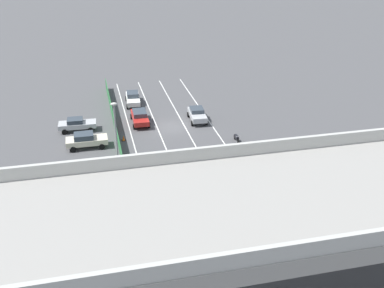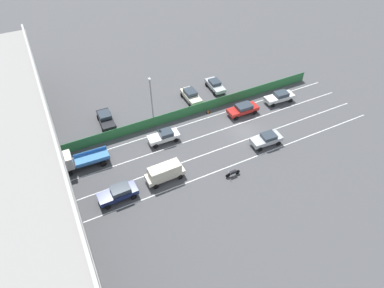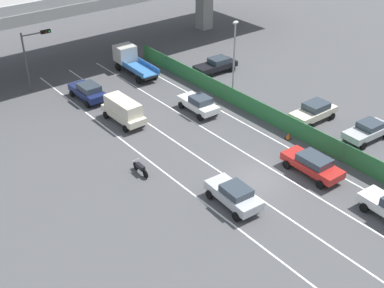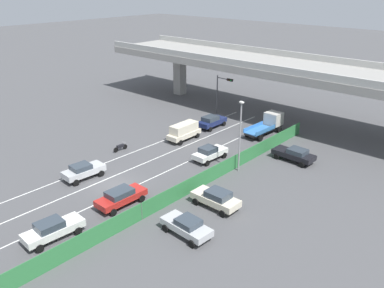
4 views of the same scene
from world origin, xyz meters
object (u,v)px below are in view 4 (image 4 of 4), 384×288
object	(u,v)px
flatbed_truck_blue	(269,123)
parked_sedan_dark	(294,154)
car_sedan_silver	(83,170)
motorcycle	(120,147)
car_sedan_white	(210,153)
parked_wagon_silver	(187,226)
traffic_cone	(176,193)
street_lamp	(240,130)
car_sedan_navy	(212,121)
car_sedan_red	(121,196)
car_van_cream	(184,131)
parked_sedan_cream	(216,198)
traffic_light	(222,88)
car_hatchback_white	(52,229)

from	to	relation	value
flatbed_truck_blue	parked_sedan_dark	size ratio (longest dim) A/B	1.32
car_sedan_silver	flatbed_truck_blue	distance (m)	24.87
car_sedan_silver	motorcycle	world-z (taller)	car_sedan_silver
car_sedan_white	parked_wagon_silver	distance (m)	14.50
traffic_cone	street_lamp	bearing A→B (deg)	81.49
car_sedan_navy	car_sedan_red	size ratio (longest dim) A/B	0.95
car_sedan_navy	traffic_cone	size ratio (longest dim) A/B	7.89
car_sedan_white	car_sedan_navy	size ratio (longest dim) A/B	0.97
car_sedan_white	car_van_cream	size ratio (longest dim) A/B	0.91
car_sedan_red	motorcycle	bearing A→B (deg)	141.54
car_sedan_silver	car_sedan_red	distance (m)	7.02
car_sedan_red	car_van_cream	distance (m)	16.70
motorcycle	parked_sedan_cream	world-z (taller)	parked_sedan_cream
car_van_cream	traffic_light	size ratio (longest dim) A/B	0.82
car_van_cream	motorcycle	bearing A→B (deg)	-113.01
car_sedan_white	car_sedan_silver	size ratio (longest dim) A/B	1.01
car_sedan_white	parked_sedan_dark	world-z (taller)	car_sedan_white
car_sedan_red	motorcycle	world-z (taller)	car_sedan_red
car_hatchback_white	traffic_light	world-z (taller)	traffic_light
car_sedan_white	car_sedan_red	world-z (taller)	car_sedan_white
parked_wagon_silver	traffic_cone	size ratio (longest dim) A/B	7.75
car_sedan_red	parked_wagon_silver	bearing A→B (deg)	4.23
car_van_cream	parked_sedan_cream	world-z (taller)	car_van_cream
car_sedan_silver	traffic_cone	xyz separation A→B (m)	(9.43, 3.75, -0.62)
car_hatchback_white	street_lamp	world-z (taller)	street_lamp
motorcycle	street_lamp	bearing A→B (deg)	20.16
flatbed_truck_blue	car_sedan_navy	bearing A→B (deg)	-152.91
traffic_cone	motorcycle	bearing A→B (deg)	165.21
car_sedan_white	car_hatchback_white	xyz separation A→B (m)	(0.37, -19.53, 0.02)
car_sedan_white	car_hatchback_white	bearing A→B (deg)	-88.92
parked_wagon_silver	parked_sedan_dark	world-z (taller)	parked_sedan_dark
parked_wagon_silver	car_sedan_silver	bearing A→B (deg)	179.03
car_sedan_white	parked_sedan_cream	size ratio (longest dim) A/B	0.98
street_lamp	car_van_cream	bearing A→B (deg)	165.73
car_hatchback_white	car_sedan_navy	world-z (taller)	car_sedan_navy
car_sedan_silver	car_sedan_navy	world-z (taller)	car_sedan_navy
car_sedan_silver	parked_wagon_silver	bearing A→B (deg)	-0.97
car_hatchback_white	car_van_cream	distance (m)	23.06
car_hatchback_white	flatbed_truck_blue	world-z (taller)	flatbed_truck_blue
car_sedan_white	car_sedan_silver	bearing A→B (deg)	-119.01
car_sedan_red	car_sedan_white	bearing A→B (deg)	91.43
car_sedan_red	flatbed_truck_blue	distance (m)	24.68
car_sedan_red	motorcycle	distance (m)	12.52
car_hatchback_white	car_sedan_silver	distance (m)	10.30
car_sedan_navy	car_sedan_red	distance (m)	22.27
car_sedan_silver	street_lamp	size ratio (longest dim) A/B	0.56
parked_sedan_dark	parked_sedan_cream	bearing A→B (deg)	-91.43
car_sedan_white	car_sedan_red	xyz separation A→B (m)	(0.32, -12.79, 0.01)
car_sedan_silver	street_lamp	world-z (taller)	street_lamp
car_sedan_navy	traffic_light	size ratio (longest dim) A/B	0.78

